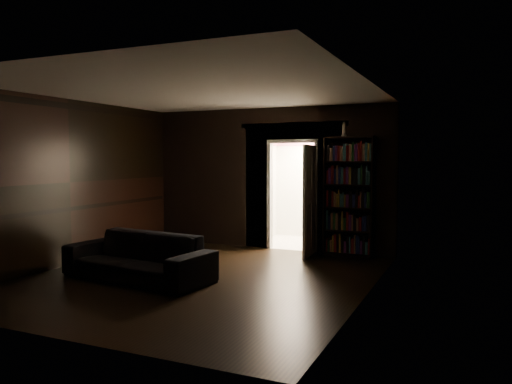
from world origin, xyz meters
TOP-DOWN VIEW (x-y plane):
  - ground at (0.00, 0.00)m, footprint 5.50×5.50m
  - room_walls at (-0.01, 1.07)m, footprint 5.02×5.61m
  - kitchen_alcove at (0.50, 3.87)m, footprint 2.20×1.80m
  - sofa at (-0.81, -0.40)m, footprint 2.44×1.29m
  - bookshelf at (1.66, 2.59)m, footprint 0.92×0.37m
  - refrigerator at (1.00, 4.03)m, footprint 0.95×0.92m
  - door at (1.00, 2.31)m, footprint 0.10×0.85m
  - figurine at (1.55, 2.58)m, footprint 0.11×0.11m
  - bottles at (0.91, 4.01)m, footprint 0.62×0.27m

SIDE VIEW (x-z plane):
  - ground at x=0.00m, z-range 0.00..0.00m
  - sofa at x=-0.81m, z-range 0.00..0.90m
  - refrigerator at x=1.00m, z-range 0.00..1.65m
  - door at x=1.00m, z-range 0.00..2.05m
  - bookshelf at x=1.66m, z-range 0.00..2.20m
  - kitchen_alcove at x=0.50m, z-range -0.09..2.51m
  - room_walls at x=-0.01m, z-range 0.26..3.10m
  - bottles at x=0.91m, z-range 1.65..1.91m
  - figurine at x=1.55m, z-range 2.20..2.47m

